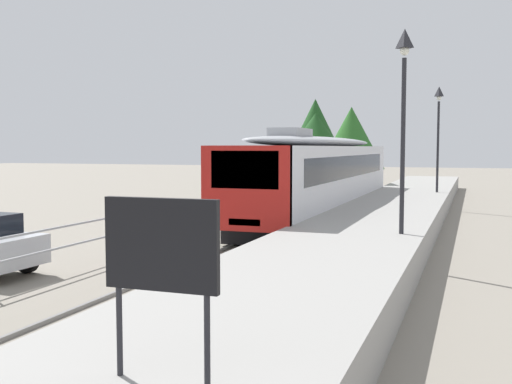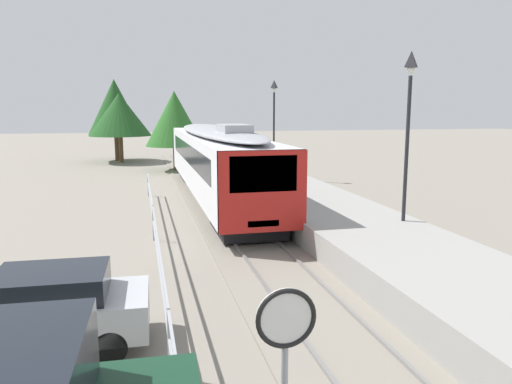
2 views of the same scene
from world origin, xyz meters
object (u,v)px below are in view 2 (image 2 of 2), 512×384
at_px(commuter_train, 217,157).
at_px(speed_limit_sign, 285,354).
at_px(platform_lamp_far_end, 274,107).
at_px(parked_hatchback_silver, 42,310).
at_px(platform_lamp_mid_platform, 409,104).

bearing_deg(commuter_train, speed_limit_sign, -96.88).
bearing_deg(platform_lamp_far_end, commuter_train, -126.77).
bearing_deg(parked_hatchback_silver, platform_lamp_far_end, 63.76).
relative_size(commuter_train, platform_lamp_mid_platform, 3.54).
distance_m(platform_lamp_mid_platform, speed_limit_sign, 12.25).
bearing_deg(platform_lamp_mid_platform, speed_limit_sign, -125.37).
xyz_separation_m(speed_limit_sign, parked_hatchback_silver, (-3.19, 5.08, -1.33)).
relative_size(commuter_train, parked_hatchback_silver, 4.67).
distance_m(commuter_train, platform_lamp_mid_platform, 11.03).
bearing_deg(platform_lamp_mid_platform, platform_lamp_far_end, 90.00).
distance_m(commuter_train, speed_limit_sign, 19.63).
height_order(platform_lamp_mid_platform, speed_limit_sign, platform_lamp_mid_platform).
height_order(speed_limit_sign, parked_hatchback_silver, speed_limit_sign).
bearing_deg(commuter_train, parked_hatchback_silver, -111.04).
xyz_separation_m(commuter_train, speed_limit_sign, (-2.35, -19.49, -0.02)).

